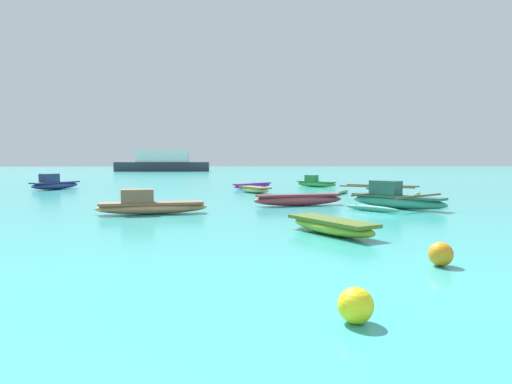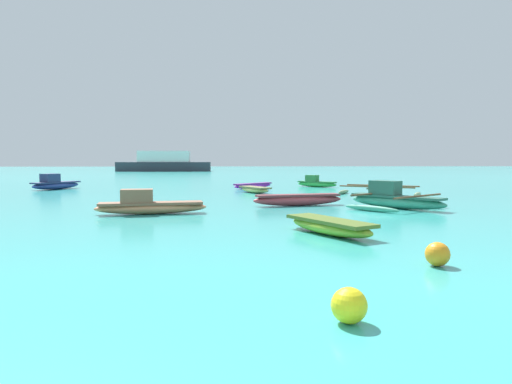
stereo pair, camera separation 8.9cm
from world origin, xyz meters
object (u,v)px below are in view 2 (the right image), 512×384
(moored_boat_5, at_px, (253,185))
(moored_boat_7, at_px, (379,191))
(moored_boat_4, at_px, (316,183))
(moored_boat_8, at_px, (298,199))
(moored_boat_1, at_px, (55,184))
(moored_boat_2, at_px, (255,189))
(moored_boat_3, at_px, (149,205))
(distant_ferry, at_px, (164,163))
(mooring_buoy_2, at_px, (349,305))
(moored_boat_0, at_px, (394,199))
(moored_boat_6, at_px, (330,226))
(mooring_buoy_1, at_px, (437,254))

(moored_boat_5, xyz_separation_m, moored_boat_7, (5.80, -5.63, 0.04))
(moored_boat_4, bearing_deg, moored_boat_7, -33.76)
(moored_boat_8, bearing_deg, moored_boat_4, 64.21)
(moored_boat_4, bearing_deg, moored_boat_1, -133.25)
(moored_boat_2, xyz_separation_m, moored_boat_3, (-3.87, -9.02, 0.09))
(distant_ferry, bearing_deg, moored_boat_7, -70.53)
(moored_boat_3, distance_m, distant_ferry, 55.72)
(moored_boat_3, height_order, moored_boat_8, moored_boat_3)
(mooring_buoy_2, bearing_deg, moored_boat_2, 89.68)
(moored_boat_0, height_order, moored_boat_7, moored_boat_0)
(moored_boat_6, relative_size, mooring_buoy_1, 7.00)
(moored_boat_5, bearing_deg, moored_boat_6, -132.40)
(moored_boat_4, distance_m, mooring_buoy_1, 21.52)
(moored_boat_0, height_order, moored_boat_5, moored_boat_0)
(mooring_buoy_1, bearing_deg, moored_boat_0, 73.88)
(moored_boat_4, distance_m, moored_boat_5, 4.21)
(mooring_buoy_2, bearing_deg, moored_boat_8, 83.75)
(moored_boat_5, bearing_deg, moored_boat_8, -129.10)
(moored_boat_1, relative_size, moored_boat_8, 0.88)
(moored_boat_6, distance_m, moored_boat_7, 12.40)
(distant_ferry, bearing_deg, moored_boat_0, -73.91)
(moored_boat_0, xyz_separation_m, mooring_buoy_1, (-2.51, -8.68, -0.12))
(moored_boat_5, bearing_deg, moored_boat_4, -28.62)
(moored_boat_2, distance_m, moored_boat_6, 13.29)
(moored_boat_6, xyz_separation_m, mooring_buoy_2, (-1.06, -5.65, -0.01))
(moored_boat_0, height_order, moored_boat_3, moored_boat_0)
(distant_ferry, bearing_deg, moored_boat_3, -82.55)
(moored_boat_1, xyz_separation_m, moored_boat_5, (11.53, 0.16, -0.14))
(mooring_buoy_1, relative_size, mooring_buoy_2, 1.02)
(moored_boat_6, bearing_deg, mooring_buoy_1, -9.15)
(moored_boat_1, height_order, moored_boat_3, moored_boat_1)
(moored_boat_7, distance_m, distant_ferry, 51.03)
(moored_boat_4, height_order, moored_boat_6, moored_boat_4)
(moored_boat_2, xyz_separation_m, mooring_buoy_1, (1.98, -16.46, 0.01))
(distant_ferry, bearing_deg, moored_boat_1, -90.44)
(moored_boat_5, distance_m, distant_ferry, 43.94)
(moored_boat_7, xyz_separation_m, mooring_buoy_2, (-6.02, -17.01, -0.03))
(moored_boat_3, height_order, moored_boat_7, moored_boat_3)
(moored_boat_0, distance_m, moored_boat_2, 8.99)
(moored_boat_8, bearing_deg, mooring_buoy_2, -107.98)
(moored_boat_1, bearing_deg, moored_boat_7, -75.90)
(moored_boat_7, bearing_deg, moored_boat_4, 46.65)
(moored_boat_6, relative_size, mooring_buoy_2, 7.16)
(moored_boat_8, distance_m, distant_ferry, 54.33)
(moored_boat_3, height_order, distant_ferry, distant_ferry)
(mooring_buoy_1, bearing_deg, moored_boat_3, 128.16)
(distant_ferry, bearing_deg, mooring_buoy_1, -78.22)
(moored_boat_2, bearing_deg, moored_boat_1, -135.11)
(moored_boat_7, height_order, mooring_buoy_1, moored_boat_7)
(moored_boat_2, relative_size, mooring_buoy_1, 6.23)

